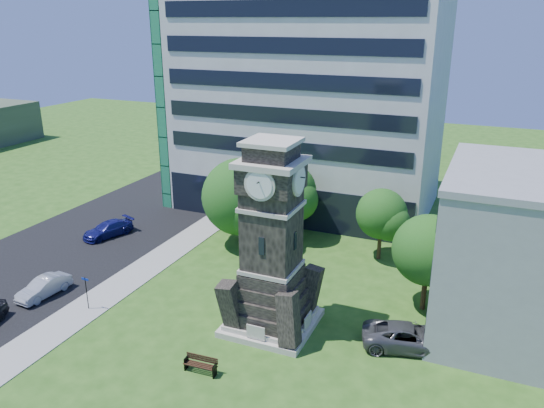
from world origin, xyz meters
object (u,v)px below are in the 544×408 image
at_px(car_east_lot, 409,337).
at_px(car_street_mid, 44,287).
at_px(car_street_north, 108,229).
at_px(street_sign, 86,289).
at_px(park_bench, 201,364).
at_px(clock_tower, 272,251).

bearing_deg(car_east_lot, car_street_mid, 84.40).
relative_size(car_street_north, street_sign, 1.93).
height_order(car_street_mid, car_east_lot, car_east_lot).
relative_size(park_bench, street_sign, 0.80).
relative_size(car_street_mid, car_street_north, 0.86).
distance_m(car_east_lot, street_sign, 21.23).
relative_size(car_street_mid, car_east_lot, 0.73).
xyz_separation_m(car_street_north, park_bench, (17.86, -13.78, -0.15)).
distance_m(clock_tower, car_street_mid, 17.36).
relative_size(car_street_north, park_bench, 2.42).
xyz_separation_m(clock_tower, park_bench, (-1.75, -5.97, -4.75)).
relative_size(clock_tower, park_bench, 6.32).
distance_m(car_street_north, car_east_lot, 28.96).
bearing_deg(street_sign, park_bench, -12.62).
relative_size(car_east_lot, park_bench, 2.85).
bearing_deg(car_east_lot, street_sign, 86.76).
distance_m(car_street_mid, park_bench, 15.06).
relative_size(car_east_lot, street_sign, 2.27).
bearing_deg(car_street_north, clock_tower, -2.02).
height_order(car_street_mid, street_sign, street_sign).
xyz_separation_m(car_street_mid, street_sign, (4.19, -0.24, 0.86)).
bearing_deg(car_street_north, car_east_lot, 5.97).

